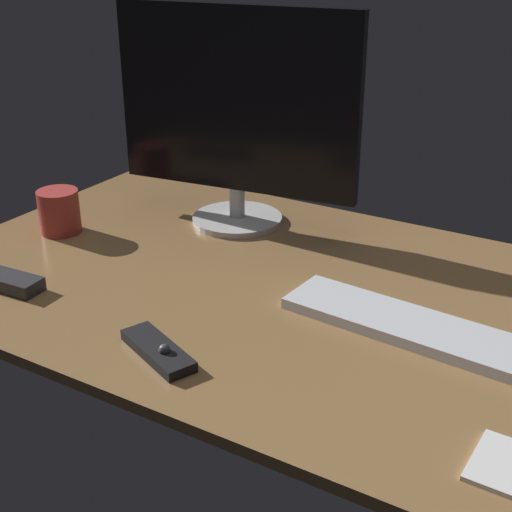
# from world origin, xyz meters

# --- Properties ---
(desk) EXTENTS (1.40, 0.84, 0.02)m
(desk) POSITION_xyz_m (0.00, 0.00, 0.01)
(desk) COLOR olive
(desk) RESTS_ON ground
(monitor) EXTENTS (0.54, 0.20, 0.47)m
(monitor) POSITION_xyz_m (-0.25, 0.23, 0.27)
(monitor) COLOR silver
(monitor) RESTS_ON desk
(keyboard) EXTENTS (0.43, 0.15, 0.02)m
(keyboard) POSITION_xyz_m (0.25, -0.03, 0.03)
(keyboard) COLOR silver
(keyboard) RESTS_ON desk
(media_remote) EXTENTS (0.16, 0.11, 0.03)m
(media_remote) POSITION_xyz_m (-0.06, -0.31, 0.03)
(media_remote) COLOR black
(media_remote) RESTS_ON desk
(coffee_mug) EXTENTS (0.09, 0.09, 0.09)m
(coffee_mug) POSITION_xyz_m (-0.55, -0.02, 0.07)
(coffee_mug) COLOR #B23833
(coffee_mug) RESTS_ON desk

